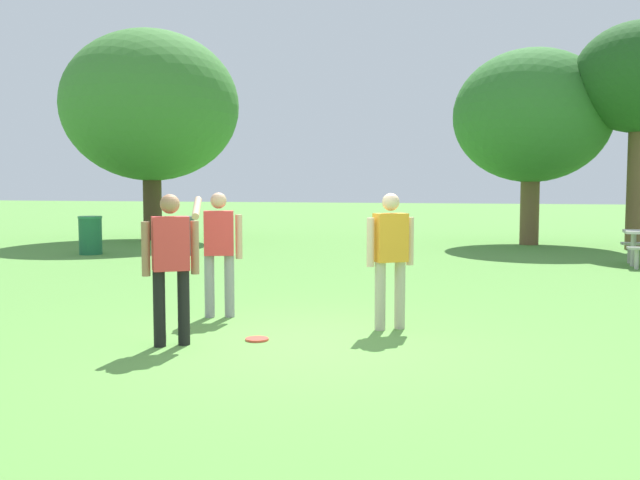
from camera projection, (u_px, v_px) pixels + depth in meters
name	position (u px, v px, depth m)	size (l,w,h in m)	color
ground_plane	(297.00, 345.00, 7.57)	(120.00, 120.00, 0.00)	#568E3D
person_thrower	(390.00, 252.00, 8.32)	(0.52, 0.39, 1.64)	#B7AD93
person_catcher	(171.00, 259.00, 7.47)	(0.52, 0.39, 1.64)	black
person_bystander	(219.00, 244.00, 9.09)	(0.58, 0.80, 1.64)	gray
frisbee	(257.00, 339.00, 7.79)	(0.26, 0.26, 0.03)	#E04733
trash_can_beside_table	(90.00, 235.00, 17.43)	(0.59, 0.59, 0.96)	#1E663D
trash_can_further_along	(183.00, 236.00, 17.30)	(0.59, 0.59, 0.96)	#515156
tree_tall_left	(151.00, 106.00, 21.74)	(5.49, 5.49, 6.54)	#4C3823
tree_broad_center	(532.00, 117.00, 20.07)	(4.50, 4.50, 5.64)	brown
tree_far_right	(640.00, 80.00, 18.40)	(3.45, 3.45, 6.05)	brown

